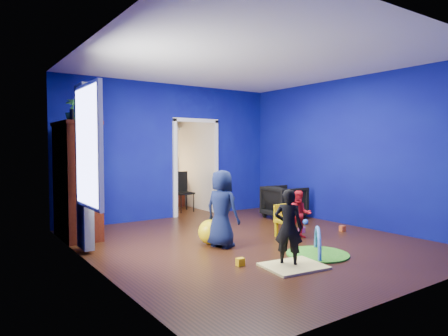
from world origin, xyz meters
TOP-DOWN VIEW (x-y plane):
  - floor at (0.00, 0.00)m, footprint 5.00×5.50m
  - ceiling at (0.00, 0.00)m, footprint 5.00×5.50m
  - wall_back at (0.00, 2.75)m, footprint 5.00×0.02m
  - wall_front at (0.00, -2.75)m, footprint 5.00×0.02m
  - wall_left at (-2.50, 0.00)m, footprint 0.02×5.50m
  - wall_right at (2.50, 0.00)m, footprint 0.02×5.50m
  - alcove at (0.60, 3.62)m, footprint 1.00×1.75m
  - armchair at (1.96, 1.28)m, footprint 0.82×0.79m
  - child_black at (-0.40, -1.30)m, footprint 0.41×0.43m
  - child_navy at (-0.56, -0.01)m, footprint 0.54×0.67m
  - toddler_red at (0.87, -0.25)m, footprint 0.49×0.48m
  - vase at (-2.22, 1.61)m, footprint 0.23×0.23m
  - potted_plant at (-2.22, 2.13)m, footprint 0.28×0.28m
  - tv_armoire at (-2.22, 1.91)m, footprint 0.58×1.14m
  - crt_tv at (-2.18, 1.91)m, footprint 0.46×0.70m
  - yellow_blanket at (-0.40, -1.40)m, footprint 0.82×0.69m
  - hopper_ball at (-0.61, 0.24)m, footprint 0.39×0.39m
  - kid_chair at (0.72, -0.05)m, footprint 0.29×0.29m
  - play_mat at (0.30, -1.17)m, footprint 0.88×0.88m
  - toy_arch at (0.30, -1.17)m, footprint 0.58×0.61m
  - window_left at (-2.48, 0.35)m, footprint 0.03×0.95m
  - curtain at (-2.37, 0.90)m, footprint 0.14×0.42m
  - doorway at (0.60, 2.75)m, footprint 1.16×0.10m
  - study_desk at (0.60, 4.26)m, footprint 0.88×0.44m
  - desk_monitor at (0.60, 4.38)m, footprint 0.40×0.05m
  - desk_lamp at (0.32, 4.32)m, footprint 0.14×0.14m
  - folding_chair at (0.60, 3.30)m, footprint 0.40×0.40m
  - book_shelf at (0.60, 4.37)m, footprint 0.88×0.24m
  - toy_0 at (1.90, -0.32)m, footprint 0.10×0.08m
  - toy_1 at (1.82, 0.52)m, footprint 0.11×0.11m
  - toy_2 at (-0.92, -0.96)m, footprint 0.10×0.08m
  - toy_3 at (1.12, 0.36)m, footprint 0.11×0.11m
  - toy_4 at (1.20, 0.02)m, footprint 0.10×0.08m

SIDE VIEW (x-z plane):
  - floor at x=0.00m, z-range -0.01..0.01m
  - play_mat at x=0.30m, z-range 0.00..0.02m
  - yellow_blanket at x=-0.40m, z-range 0.00..0.03m
  - toy_arch at x=0.30m, z-range -0.38..0.42m
  - toy_0 at x=1.90m, z-range 0.00..0.10m
  - toy_2 at x=-0.92m, z-range 0.00..0.10m
  - toy_4 at x=1.20m, z-range 0.00..0.10m
  - toy_1 at x=1.82m, z-range 0.00..0.11m
  - toy_3 at x=1.12m, z-range 0.00..0.11m
  - hopper_ball at x=-0.61m, z-range 0.00..0.39m
  - kid_chair at x=0.72m, z-range 0.00..0.50m
  - armchair at x=1.96m, z-range 0.00..0.71m
  - study_desk at x=0.60m, z-range 0.00..0.75m
  - toddler_red at x=0.87m, z-range 0.00..0.80m
  - folding_chair at x=0.60m, z-range 0.00..0.92m
  - child_black at x=-0.40m, z-range 0.00..1.00m
  - child_navy at x=-0.56m, z-range 0.00..1.19m
  - desk_lamp at x=0.32m, z-range 0.86..1.00m
  - desk_monitor at x=0.60m, z-range 0.79..1.11m
  - tv_armoire at x=-2.22m, z-range 0.00..1.96m
  - crt_tv at x=-2.18m, z-range 0.75..1.29m
  - doorway at x=0.60m, z-range 0.00..2.10m
  - alcove at x=0.60m, z-range 0.00..2.50m
  - curtain at x=-2.37m, z-range 0.05..2.45m
  - wall_back at x=0.00m, z-range 0.00..2.90m
  - wall_front at x=0.00m, z-range 0.00..2.90m
  - wall_left at x=-2.50m, z-range 0.00..2.90m
  - wall_right at x=2.50m, z-range 0.00..2.90m
  - window_left at x=-2.48m, z-range 0.77..2.33m
  - book_shelf at x=0.60m, z-range 2.00..2.04m
  - vase at x=-2.22m, z-range 1.96..2.17m
  - potted_plant at x=-2.22m, z-range 1.96..2.37m
  - ceiling at x=0.00m, z-range 2.90..2.90m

